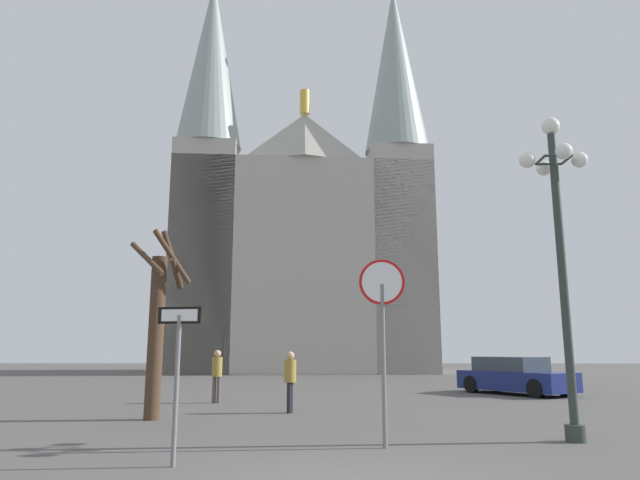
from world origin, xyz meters
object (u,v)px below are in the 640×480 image
Objects in this scene: cathedral at (302,238)px; parked_car_near_navy at (514,376)px; one_way_arrow_sign at (178,362)px; street_lamp at (559,233)px; bare_tree at (157,325)px; pedestrian_walking at (217,371)px; stop_sign at (382,313)px; pedestrian_standing at (290,376)px.

parked_car_near_navy is (9.02, -19.76, -9.16)m from cathedral.
cathedral is at bearing 114.53° from parked_car_near_navy.
cathedral is 34.17m from one_way_arrow_sign.
parked_car_near_navy is (2.38, 11.02, -3.21)m from street_lamp.
bare_tree is at bearing 110.14° from one_way_arrow_sign.
pedestrian_walking is at bearing 137.55° from street_lamp.
bare_tree reaches higher than one_way_arrow_sign.
parked_car_near_navy is (9.06, 13.38, -0.82)m from one_way_arrow_sign.
cathedral reaches higher than one_way_arrow_sign.
cathedral is 9.34× the size of stop_sign.
one_way_arrow_sign is at bearing -82.14° from pedestrian_walking.
street_lamp is (6.69, 2.36, 2.39)m from one_way_arrow_sign.
cathedral is at bearing 85.82° from bare_tree.
stop_sign is (3.13, -31.51, -7.52)m from cathedral.
pedestrian_walking is 1.02× the size of pedestrian_standing.
pedestrian_standing is (-5.53, 4.60, -2.90)m from street_lamp.
bare_tree reaches higher than pedestrian_standing.
parked_car_near_navy is 11.04m from pedestrian_walking.
street_lamp is at bearing -102.17° from parked_car_near_navy.
bare_tree is (-5.16, 3.77, -0.07)m from stop_sign.
parked_car_near_navy is at bearing 39.10° from pedestrian_standing.
cathedral is at bearing 92.43° from pedestrian_standing.
street_lamp is at bearing 11.74° from stop_sign.
bare_tree is 2.84× the size of pedestrian_standing.
pedestrian_walking is (-10.40, -3.68, 0.33)m from parked_car_near_navy.
street_lamp is at bearing -39.74° from pedestrian_standing.
bare_tree is at bearing -144.16° from parked_car_near_navy.
bare_tree reaches higher than pedestrian_walking.
stop_sign is 3.92m from street_lamp.
pedestrian_walking reaches higher than pedestrian_standing.
parked_car_near_navy is (11.05, 7.98, -1.57)m from bare_tree.
pedestrian_standing is (-7.90, -6.42, 0.31)m from parked_car_near_navy.
cathedral reaches higher than stop_sign.
parked_car_near_navy is at bearing 77.83° from street_lamp.
stop_sign is 2.00× the size of pedestrian_walking.
one_way_arrow_sign is at bearing -99.47° from pedestrian_standing.
pedestrian_walking is at bearing -93.39° from cathedral.
bare_tree is 13.71m from parked_car_near_navy.
street_lamp is 1.39× the size of parked_car_near_navy.
bare_tree is at bearing -153.69° from pedestrian_standing.
stop_sign is 13.25m from parked_car_near_navy.
stop_sign is at bearing -36.20° from bare_tree.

